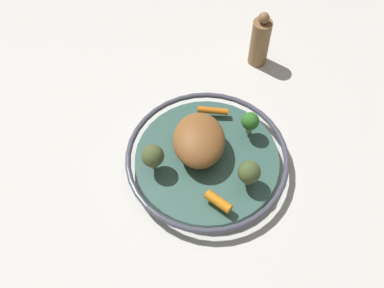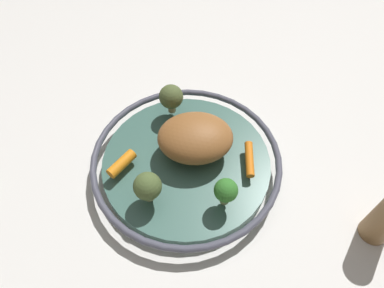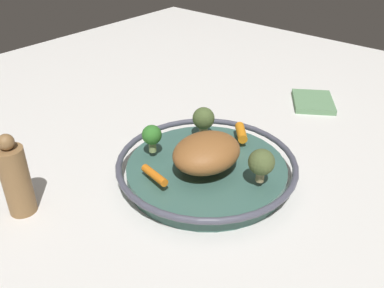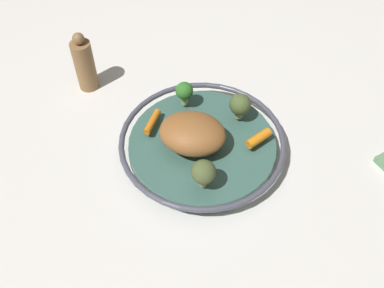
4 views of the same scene
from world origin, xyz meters
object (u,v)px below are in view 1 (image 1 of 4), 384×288
object	(u,v)px
baby_carrot_center	(220,201)
broccoli_floret_large	(249,172)
broccoli_floret_mid	(153,156)
pepper_mill	(260,41)
roast_chicken_piece	(199,140)
serving_bowl	(207,160)
broccoli_floret_edge	(250,122)
baby_carrot_left	(213,111)

from	to	relation	value
baby_carrot_center	broccoli_floret_large	bearing A→B (deg)	-58.60
broccoli_floret_mid	broccoli_floret_large	size ratio (longest dim) A/B	1.07
broccoli_floret_large	pepper_mill	size ratio (longest dim) A/B	0.38
roast_chicken_piece	broccoli_floret_large	distance (m)	0.13
broccoli_floret_mid	pepper_mill	xyz separation A→B (m)	(0.29, -0.30, -0.01)
roast_chicken_piece	baby_carrot_center	world-z (taller)	roast_chicken_piece
serving_bowl	baby_carrot_center	world-z (taller)	baby_carrot_center
broccoli_floret_edge	broccoli_floret_large	world-z (taller)	broccoli_floret_large
broccoli_floret_edge	pepper_mill	size ratio (longest dim) A/B	0.37
broccoli_floret_mid	broccoli_floret_edge	bearing A→B (deg)	-76.23
baby_carrot_center	baby_carrot_left	bearing A→B (deg)	-7.64
serving_bowl	pepper_mill	bearing A→B (deg)	-33.03
baby_carrot_left	broccoli_floret_mid	bearing A→B (deg)	128.21
broccoli_floret_mid	serving_bowl	bearing A→B (deg)	-86.25
serving_bowl	broccoli_floret_mid	xyz separation A→B (m)	(-0.01, 0.11, 0.06)
broccoli_floret_large	baby_carrot_left	bearing A→B (deg)	11.06
baby_carrot_center	pepper_mill	bearing A→B (deg)	-24.51
broccoli_floret_large	pepper_mill	distance (m)	0.38
serving_bowl	broccoli_floret_edge	distance (m)	0.12
broccoli_floret_mid	broccoli_floret_large	bearing A→B (deg)	-110.17
serving_bowl	broccoli_floret_edge	xyz separation A→B (m)	(0.05, -0.10, 0.06)
roast_chicken_piece	baby_carrot_center	xyz separation A→B (m)	(-0.13, -0.02, -0.02)
serving_bowl	baby_carrot_left	world-z (taller)	baby_carrot_left
broccoli_floret_large	broccoli_floret_mid	bearing A→B (deg)	69.83
broccoli_floret_edge	broccoli_floret_mid	xyz separation A→B (m)	(-0.05, 0.22, 0.00)
baby_carrot_left	broccoli_floret_edge	xyz separation A→B (m)	(-0.06, -0.07, 0.03)
roast_chicken_piece	broccoli_floret_edge	world-z (taller)	roast_chicken_piece
baby_carrot_left	pepper_mill	distance (m)	0.23
roast_chicken_piece	baby_carrot_left	bearing A→B (deg)	-28.26
serving_bowl	baby_carrot_left	bearing A→B (deg)	-16.91
baby_carrot_center	broccoli_floret_mid	world-z (taller)	broccoli_floret_mid
serving_bowl	baby_carrot_left	xyz separation A→B (m)	(0.11, -0.03, 0.03)
roast_chicken_piece	broccoli_floret_large	size ratio (longest dim) A/B	2.28
roast_chicken_piece	baby_carrot_left	xyz separation A→B (m)	(0.09, -0.05, -0.02)
broccoli_floret_mid	baby_carrot_left	bearing A→B (deg)	-51.79
baby_carrot_center	baby_carrot_left	world-z (taller)	baby_carrot_center
broccoli_floret_large	broccoli_floret_edge	bearing A→B (deg)	-14.86
serving_bowl	baby_carrot_left	size ratio (longest dim) A/B	5.14
broccoli_floret_large	pepper_mill	world-z (taller)	pepper_mill
baby_carrot_center	pepper_mill	size ratio (longest dim) A/B	0.37
baby_carrot_left	broccoli_floret_edge	distance (m)	0.10
baby_carrot_left	broccoli_floret_large	bearing A→B (deg)	-168.94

